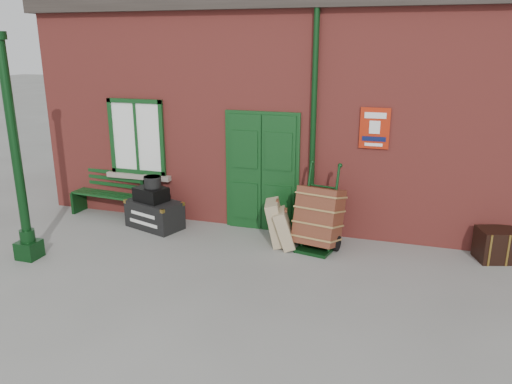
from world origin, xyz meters
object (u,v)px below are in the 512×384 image
at_px(bench, 109,193).
at_px(houdini_trunk, 155,214).
at_px(dark_trunk, 501,245).
at_px(porter_trolley, 319,217).

xyz_separation_m(bench, houdini_trunk, (1.26, -0.41, -0.21)).
relative_size(houdini_trunk, dark_trunk, 1.44).
relative_size(porter_trolley, dark_trunk, 1.98).
bearing_deg(dark_trunk, porter_trolley, 170.57).
bearing_deg(bench, houdini_trunk, -13.36).
relative_size(bench, dark_trunk, 2.10).
distance_m(porter_trolley, dark_trunk, 3.00).
relative_size(bench, porter_trolley, 1.06).
bearing_deg(houdini_trunk, bench, -179.47).
bearing_deg(bench, porter_trolley, -1.63).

